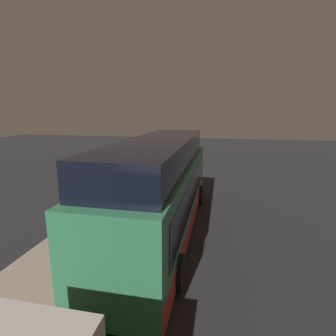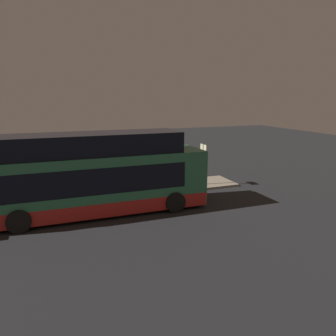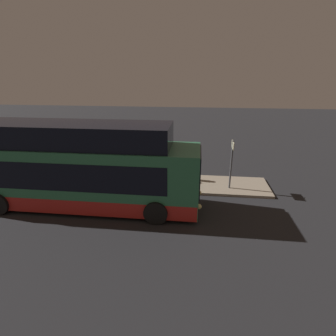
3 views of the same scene
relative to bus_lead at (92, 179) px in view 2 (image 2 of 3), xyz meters
name	(u,v)px [view 2 (image 2 of 3)]	position (x,y,z in m)	size (l,w,h in m)	color
ground	(90,213)	(-0.20, 0.15, -1.84)	(80.00, 80.00, 0.00)	#232326
platform	(83,196)	(-0.20, 3.08, -1.77)	(20.00, 2.65, 0.14)	gray
bus_lead	(92,179)	(0.00, 0.00, 0.00)	(11.52, 2.88, 4.11)	#2D704C
passenger_boarding	(153,170)	(4.43, 3.70, -0.73)	(0.53, 0.37, 1.76)	#4C476B
passenger_waiting	(110,173)	(1.61, 3.88, -0.71)	(0.55, 0.55, 1.82)	#6B604C
passenger_with_bags	(103,180)	(0.90, 2.22, -0.70)	(0.44, 0.44, 1.80)	silver
suitcase	(160,180)	(4.76, 3.26, -1.32)	(0.41, 0.25, 0.98)	#334C7F
sign_post	(203,159)	(7.52, 2.63, 0.02)	(0.10, 0.83, 2.72)	#4C4C51
trash_bin	(83,190)	(-0.21, 2.87, -1.37)	(0.44, 0.44, 0.65)	#2D4C33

